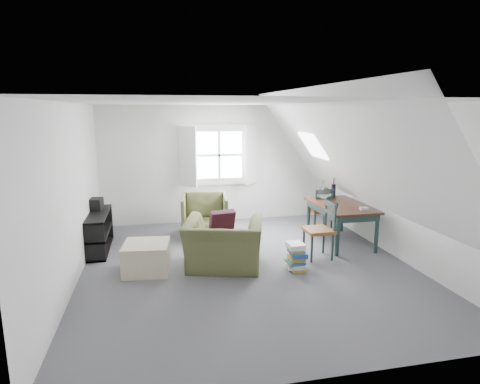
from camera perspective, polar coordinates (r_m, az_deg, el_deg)
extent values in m
plane|color=#4D4D52|center=(6.37, 1.09, -10.50)|extent=(5.50, 5.50, 0.00)
plane|color=white|center=(5.91, 1.19, 12.59)|extent=(5.50, 5.50, 0.00)
plane|color=silver|center=(8.68, -3.02, 3.98)|extent=(5.00, 0.00, 5.00)
plane|color=silver|center=(3.48, 11.64, -7.87)|extent=(5.00, 0.00, 5.00)
plane|color=silver|center=(5.97, -22.91, -0.41)|extent=(0.00, 5.50, 5.50)
plane|color=silver|center=(7.01, 21.45, 1.37)|extent=(0.00, 5.50, 5.50)
plane|color=white|center=(5.78, -14.02, 5.08)|extent=(3.19, 5.50, 4.48)
plane|color=white|center=(6.47, 14.71, 5.70)|extent=(3.19, 5.50, 4.48)
cube|color=white|center=(8.64, -3.02, 5.28)|extent=(1.30, 0.04, 1.30)
cube|color=white|center=(8.40, -7.45, 5.02)|extent=(0.35, 0.35, 1.25)
cube|color=white|center=(8.62, 1.64, 5.27)|extent=(0.35, 0.35, 1.25)
cube|color=white|center=(8.63, -3.01, 5.27)|extent=(1.00, 0.02, 1.00)
cube|color=white|center=(8.61, -2.99, 5.26)|extent=(1.08, 0.04, 0.05)
cube|color=white|center=(8.61, -2.99, 5.26)|extent=(0.05, 0.04, 1.08)
cube|color=white|center=(7.65, 10.33, 6.52)|extent=(0.35, 0.75, 0.47)
imported|color=#484C29|center=(6.34, -2.29, -10.62)|extent=(1.39, 1.29, 0.76)
imported|color=#484C29|center=(7.90, -4.99, -6.13)|extent=(0.96, 0.98, 0.81)
cube|color=#3A1021|center=(6.26, -2.58, -4.32)|extent=(0.42, 0.29, 0.40)
cube|color=tan|center=(6.27, -13.13, -9.02)|extent=(0.73, 0.73, 0.44)
cube|color=black|center=(7.49, 14.17, -1.84)|extent=(0.87, 1.45, 0.04)
cube|color=#203534|center=(7.51, 14.14, -2.41)|extent=(0.77, 1.35, 0.12)
cylinder|color=#203534|center=(6.87, 13.71, -6.15)|extent=(0.07, 0.07, 0.68)
cylinder|color=#203534|center=(7.20, 18.85, -5.63)|extent=(0.07, 0.07, 0.68)
cylinder|color=#203534|center=(8.00, 9.72, -3.46)|extent=(0.07, 0.07, 0.68)
cylinder|color=#203534|center=(8.29, 14.31, -3.13)|extent=(0.07, 0.07, 0.68)
sphere|color=silver|center=(7.79, 11.79, -0.06)|extent=(0.25, 0.25, 0.25)
cylinder|color=silver|center=(7.76, 11.83, 1.07)|extent=(0.08, 0.08, 0.13)
cylinder|color=black|center=(7.98, 13.14, 0.15)|extent=(0.09, 0.09, 0.27)
cylinder|color=#3F2D1E|center=(7.93, 13.24, 2.22)|extent=(0.03, 0.06, 0.48)
cylinder|color=#3F2D1E|center=(7.95, 13.31, 2.23)|extent=(0.05, 0.07, 0.48)
cylinder|color=#3F2D1E|center=(7.92, 13.20, 2.20)|extent=(0.06, 0.08, 0.47)
imported|color=black|center=(7.11, 13.43, -2.34)|extent=(0.10, 0.10, 0.09)
cube|color=white|center=(7.18, 17.19, -2.24)|extent=(0.14, 0.11, 0.04)
cube|color=brown|center=(8.08, 11.31, -2.51)|extent=(0.43, 0.43, 0.05)
cylinder|color=#203534|center=(8.36, 11.87, -3.76)|extent=(0.04, 0.04, 0.44)
cylinder|color=#203534|center=(8.06, 12.87, -4.39)|extent=(0.04, 0.04, 0.44)
cylinder|color=#203534|center=(8.23, 9.65, -3.92)|extent=(0.04, 0.04, 0.44)
cylinder|color=#203534|center=(7.92, 10.58, -4.57)|extent=(0.04, 0.04, 0.44)
cylinder|color=#203534|center=(7.92, 13.08, -1.18)|extent=(0.04, 0.04, 0.46)
cylinder|color=#203534|center=(7.78, 10.76, -1.31)|extent=(0.04, 0.04, 0.46)
cube|color=#203534|center=(7.81, 11.99, 0.07)|extent=(0.35, 0.03, 0.08)
cube|color=#203534|center=(7.84, 11.95, -0.88)|extent=(0.35, 0.03, 0.06)
cube|color=brown|center=(6.70, 11.09, -5.35)|extent=(0.44, 0.44, 0.05)
cylinder|color=#203534|center=(6.86, 9.05, -7.01)|extent=(0.04, 0.04, 0.45)
cylinder|color=#203534|center=(6.99, 11.79, -6.76)|extent=(0.04, 0.04, 0.45)
cylinder|color=#203534|center=(6.55, 10.18, -7.97)|extent=(0.04, 0.04, 0.45)
cylinder|color=#203534|center=(6.69, 13.02, -7.67)|extent=(0.04, 0.04, 0.45)
cylinder|color=#203534|center=(6.87, 12.11, -2.97)|extent=(0.04, 0.04, 0.47)
cylinder|color=#203534|center=(6.56, 13.38, -3.72)|extent=(0.04, 0.04, 0.47)
cube|color=#203534|center=(6.67, 12.80, -1.77)|extent=(0.03, 0.36, 0.08)
cube|color=#203534|center=(6.70, 12.75, -2.90)|extent=(0.03, 0.36, 0.06)
cube|color=black|center=(7.50, -19.62, -7.62)|extent=(0.43, 1.29, 0.03)
cube|color=black|center=(7.41, -19.78, -5.38)|extent=(0.43, 1.29, 0.03)
cube|color=black|center=(7.33, -19.95, -2.97)|extent=(0.43, 1.29, 0.03)
cube|color=black|center=(6.82, -20.46, -6.89)|extent=(0.43, 0.03, 0.64)
cube|color=black|center=(8.01, -19.21, -4.09)|extent=(0.43, 0.03, 0.64)
cube|color=#264C99|center=(7.11, -20.07, -7.70)|extent=(0.19, 0.21, 0.24)
cube|color=red|center=(7.56, -19.58, -6.51)|extent=(0.19, 0.26, 0.24)
cube|color=white|center=(7.17, -20.07, -4.89)|extent=(0.19, 0.24, 0.21)
cube|color=black|center=(7.54, -19.77, -1.69)|extent=(0.23, 0.30, 0.22)
cube|color=#B29933|center=(6.30, 8.14, -10.70)|extent=(0.22, 0.29, 0.04)
cube|color=white|center=(6.30, 7.84, -10.37)|extent=(0.28, 0.32, 0.04)
cube|color=white|center=(6.28, 8.26, -10.10)|extent=(0.24, 0.31, 0.04)
cube|color=#337F4C|center=(6.25, 7.78, -9.85)|extent=(0.24, 0.29, 0.03)
cube|color=#264C99|center=(6.23, 8.07, -9.67)|extent=(0.26, 0.33, 0.03)
cube|color=#B29933|center=(6.24, 7.99, -9.36)|extent=(0.22, 0.29, 0.03)
cube|color=#B29933|center=(6.25, 7.99, -9.03)|extent=(0.26, 0.32, 0.04)
cube|color=#264C99|center=(6.21, 8.36, -8.81)|extent=(0.26, 0.33, 0.04)
cube|color=#264C99|center=(6.19, 8.18, -8.51)|extent=(0.26, 0.32, 0.03)
cube|color=#B29933|center=(6.22, 7.95, -8.04)|extent=(0.24, 0.30, 0.04)
cube|color=white|center=(6.20, 7.89, -7.72)|extent=(0.24, 0.27, 0.04)
cube|color=white|center=(6.19, 7.93, -7.36)|extent=(0.24, 0.29, 0.03)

